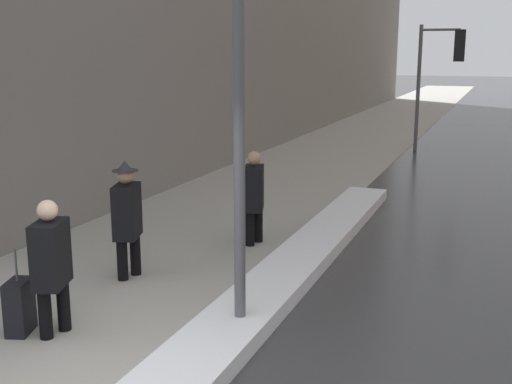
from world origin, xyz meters
The scene contains 8 objects.
sidewalk_slab centered at (-2.00, 15.00, 0.01)m, with size 4.00×80.00×0.01m.
snow_bank_curb centered at (0.23, 4.23, 0.10)m, with size 0.77×9.23×0.20m.
lamp_post centered at (0.29, 1.77, 2.99)m, with size 0.28×0.28×5.01m.
traffic_light_near centered at (0.96, 15.57, 2.70)m, with size 1.31×0.32×3.74m.
pedestrian_in_glasses centered at (-1.54, 1.00, 0.83)m, with size 0.42×0.55×1.49m.
pedestrian_with_shoulder_bag centered at (-1.77, 2.83, 0.87)m, with size 0.43×0.73×1.60m.
pedestrian_nearside centered at (-0.76, 4.86, 0.82)m, with size 0.42×0.54×1.48m.
rolling_suitcase centered at (-1.91, 0.89, 0.30)m, with size 0.32×0.41×0.95m.
Camera 1 is at (2.79, -4.18, 2.98)m, focal length 45.00 mm.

